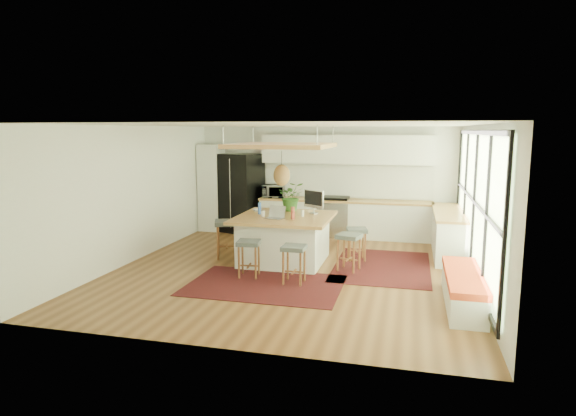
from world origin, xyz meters
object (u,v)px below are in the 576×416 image
(fridge, at_px, (241,196))
(stool_right_back, at_px, (357,243))
(laptop, at_px, (274,213))
(island_plant, at_px, (291,200))
(island, at_px, (284,239))
(stool_near_left, at_px, (249,258))
(stool_right_front, at_px, (349,252))
(microwave, at_px, (273,190))
(stool_left_side, at_px, (227,241))
(monitor, at_px, (314,201))
(stool_near_right, at_px, (294,263))

(fridge, xyz_separation_m, stool_right_back, (3.25, -2.15, -0.57))
(fridge, xyz_separation_m, laptop, (1.74, -2.96, 0.12))
(laptop, relative_size, island_plant, 0.60)
(stool_right_back, relative_size, island_plant, 1.08)
(island, xyz_separation_m, stool_near_left, (-0.35, -1.16, -0.11))
(stool_right_front, height_order, microwave, microwave)
(stool_near_left, height_order, stool_right_front, stool_right_front)
(stool_left_side, distance_m, microwave, 2.71)
(laptop, height_order, island_plant, island_plant)
(laptop, height_order, monitor, monitor)
(island_plant, bearing_deg, stool_left_side, -151.27)
(fridge, distance_m, stool_right_back, 3.94)
(stool_near_left, relative_size, monitor, 1.26)
(stool_near_left, relative_size, laptop, 1.81)
(stool_near_left, relative_size, stool_right_front, 0.95)
(stool_near_right, xyz_separation_m, stool_right_front, (0.81, 1.01, 0.00))
(island, height_order, stool_right_front, island)
(stool_right_back, bearing_deg, microwave, 138.03)
(microwave, height_order, island_plant, island_plant)
(microwave, distance_m, island_plant, 2.15)
(stool_left_side, bearing_deg, stool_near_left, -52.94)
(monitor, height_order, microwave, monitor)
(fridge, distance_m, stool_near_right, 4.65)
(stool_near_left, bearing_deg, stool_left_side, 127.06)
(island, bearing_deg, fridge, 125.27)
(fridge, bearing_deg, stool_near_right, -40.25)
(island_plant, bearing_deg, fridge, 133.17)
(stool_near_left, distance_m, microwave, 3.88)
(island, height_order, stool_left_side, island)
(stool_right_back, height_order, island_plant, island_plant)
(laptop, relative_size, monitor, 0.69)
(fridge, bearing_deg, monitor, -24.20)
(stool_near_right, distance_m, laptop, 1.37)
(stool_right_back, bearing_deg, monitor, -176.70)
(island, relative_size, stool_left_side, 2.37)
(fridge, bearing_deg, island_plant, -28.06)
(microwave, bearing_deg, laptop, -89.82)
(fridge, relative_size, monitor, 3.80)
(stool_right_back, bearing_deg, stool_near_left, -136.89)
(laptop, bearing_deg, stool_right_back, 41.59)
(stool_near_left, relative_size, stool_left_side, 0.85)
(laptop, bearing_deg, fridge, 133.75)
(stool_near_right, bearing_deg, stool_right_back, 64.18)
(island, distance_m, stool_right_front, 1.37)
(fridge, height_order, monitor, fridge)
(island, xyz_separation_m, stool_near_right, (0.52, -1.33, -0.11))
(laptop, xyz_separation_m, microwave, (-0.85, 2.93, 0.07))
(island, distance_m, stool_near_right, 1.43)
(island, height_order, island_plant, island_plant)
(fridge, xyz_separation_m, stool_right_front, (3.18, -2.94, -0.57))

